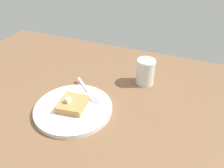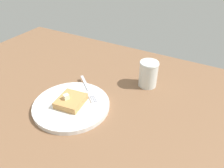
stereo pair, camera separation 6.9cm
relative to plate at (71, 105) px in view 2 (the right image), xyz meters
The scene contains 6 objects.
table_surface 9.73cm from the plate, 151.02° to the right, with size 104.66×104.66×2.55cm, color brown.
plate is the anchor object (origin of this frame).
toast_slice_center 1.61cm from the plate, 26.57° to the right, with size 7.47×8.22×2.03cm, color tan.
butter_pat_primary 3.59cm from the plate, 138.91° to the right, with size 1.52×1.37×1.52cm, color #F4E9C6.
fork 8.37cm from the plate, 85.33° to the left, with size 13.14×11.43×0.36cm.
syrup_jar 27.77cm from the plate, 55.10° to the left, with size 6.55×6.55×9.10cm.
Camera 2 is at (44.21, -34.12, 46.30)cm, focal length 35.00 mm.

